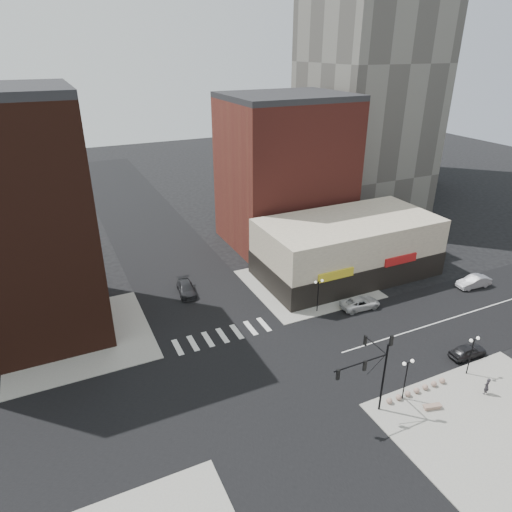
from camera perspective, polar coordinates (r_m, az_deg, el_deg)
ground at (r=45.20m, az=-0.16°, el=-15.26°), size 240.00×240.00×0.00m
road_ew at (r=45.19m, az=-0.16°, el=-15.25°), size 200.00×14.00×0.02m
road_ns at (r=45.19m, az=-0.16°, el=-15.25°), size 14.00×200.00×0.02m
sidewalk_nw at (r=54.26m, az=-21.27°, el=-9.46°), size 15.00×15.00×0.12m
sidewalk_ne at (r=61.57m, az=6.37°, el=-3.45°), size 15.00×15.00×0.12m
sidewalk_se at (r=45.64m, az=27.96°, el=-18.28°), size 18.00×14.00×0.12m
building_nw at (r=52.68m, az=-28.62°, el=3.35°), size 16.00×15.00×25.00m
building_ne_midrise at (r=71.79m, az=3.65°, el=10.23°), size 18.00×15.00×22.00m
building_ne_row at (r=63.87m, az=11.28°, el=0.53°), size 24.20×12.20×8.00m
traffic_signal at (r=40.16m, az=14.45°, el=-13.08°), size 5.59×3.09×7.77m
street_lamp_se_a at (r=43.22m, az=18.36°, el=-13.37°), size 1.22×0.32×4.16m
street_lamp_se_b at (r=48.39m, az=25.47°, el=-10.18°), size 1.22×0.32×4.16m
street_lamp_ne at (r=54.04m, az=7.81°, el=-3.93°), size 1.22×0.32×4.16m
bollard_row at (r=45.97m, az=19.43°, el=-15.56°), size 6.83×0.53×0.53m
white_suv at (r=57.00m, az=12.89°, el=-5.75°), size 5.10×2.62×1.38m
dark_sedan_east at (r=52.32m, az=24.94°, el=-10.73°), size 4.11×1.78×1.38m
silver_sedan at (r=66.67m, az=25.56°, el=-2.92°), size 4.80×2.01×1.54m
dark_sedan_north at (r=59.33m, az=-8.72°, el=-4.05°), size 2.58×5.10×1.42m
pedestrian at (r=47.91m, az=26.88°, el=-14.31°), size 0.68×0.50×1.72m
stone_bench at (r=44.86m, az=21.16°, el=-17.16°), size 1.71×0.91×0.38m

